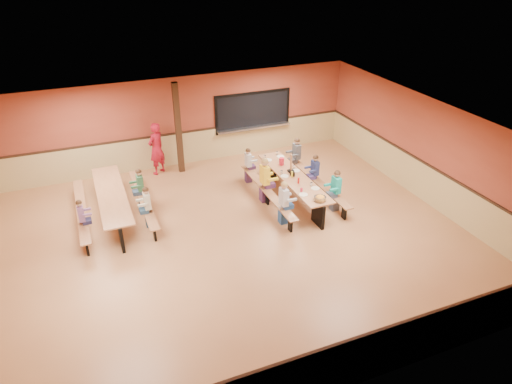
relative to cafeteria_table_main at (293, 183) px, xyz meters
name	(u,v)px	position (x,y,z in m)	size (l,w,h in m)	color
ground	(231,239)	(-2.42, -1.32, -0.53)	(12.00, 12.00, 0.00)	#A0643D
room_envelope	(230,216)	(-2.42, -1.32, 0.16)	(12.04, 10.04, 3.02)	brown
kitchen_pass_through	(253,113)	(0.18, 3.64, 0.96)	(2.78, 0.28, 1.38)	black
structural_post	(178,129)	(-2.62, 3.08, 0.97)	(0.18, 0.18, 3.00)	black
cafeteria_table_main	(293,183)	(0.00, 0.00, 0.00)	(1.91, 3.70, 0.74)	#9E643F
cafeteria_table_second	(112,200)	(-5.06, 0.93, 0.00)	(1.91, 3.70, 0.74)	#9E643F
seated_child_white_left	(284,203)	(-0.83, -1.11, 0.09)	(0.38, 0.31, 1.24)	silver
seated_adult_yellow	(265,180)	(-0.83, 0.19, 0.15)	(0.44, 0.36, 1.35)	yellow
seated_child_grey_left	(248,166)	(-0.83, 1.52, 0.04)	(0.33, 0.27, 1.13)	silver
seated_child_teal_right	(336,191)	(0.83, -1.03, 0.09)	(0.38, 0.31, 1.22)	teal
seated_child_navy_right	(315,173)	(0.83, 0.20, 0.06)	(0.35, 0.29, 1.17)	navy
seated_child_char_right	(296,157)	(0.83, 1.44, 0.10)	(0.39, 0.32, 1.25)	#4C4F56
seated_child_purple_sec	(82,220)	(-5.88, 0.13, 0.03)	(0.32, 0.27, 1.12)	#805280
seated_child_green_sec	(141,189)	(-4.23, 1.18, 0.07)	(0.36, 0.29, 1.19)	#326742
seated_child_tan_sec	(148,207)	(-4.23, 0.10, 0.05)	(0.35, 0.28, 1.16)	beige
standing_woman	(156,149)	(-3.36, 3.23, 0.35)	(0.64, 0.42, 1.74)	#A81326
punch_pitcher	(282,161)	(0.02, 0.86, 0.32)	(0.16, 0.16, 0.22)	red
chip_bowl	(320,198)	(0.02, -1.55, 0.29)	(0.32, 0.32, 0.15)	#FF9F28
napkin_dispenser	(292,174)	(-0.01, 0.05, 0.28)	(0.10, 0.14, 0.13)	black
condiment_mustard	(292,174)	(-0.05, -0.01, 0.30)	(0.06, 0.06, 0.17)	yellow
condiment_ketchup	(299,181)	(-0.06, -0.44, 0.30)	(0.06, 0.06, 0.17)	#B2140F
table_paddle	(291,168)	(0.06, 0.30, 0.35)	(0.16, 0.16, 0.56)	black
place_settings	(293,175)	(0.00, 0.00, 0.27)	(0.65, 3.30, 0.11)	beige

